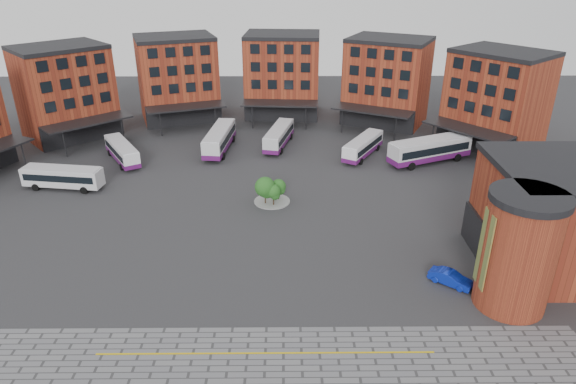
{
  "coord_description": "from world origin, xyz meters",
  "views": [
    {
      "loc": [
        3.49,
        -44.18,
        28.18
      ],
      "look_at": [
        3.91,
        6.38,
        4.0
      ],
      "focal_mm": 32.0,
      "sensor_mm": 36.0,
      "label": 1
    }
  ],
  "objects_px": {
    "tree_island": "(270,190)",
    "bus_e": "(363,146)",
    "bus_b": "(122,151)",
    "bus_c": "(219,139)",
    "bus_f": "(430,150)",
    "bus_a": "(62,176)",
    "bus_d": "(279,136)",
    "blue_car": "(450,278)"
  },
  "relations": [
    {
      "from": "bus_d",
      "to": "bus_f",
      "type": "relative_size",
      "value": 0.85
    },
    {
      "from": "tree_island",
      "to": "bus_e",
      "type": "distance_m",
      "value": 20.59
    },
    {
      "from": "bus_b",
      "to": "tree_island",
      "type": "bearing_deg",
      "value": -63.96
    },
    {
      "from": "blue_car",
      "to": "bus_b",
      "type": "bearing_deg",
      "value": 89.1
    },
    {
      "from": "bus_a",
      "to": "bus_c",
      "type": "xyz_separation_m",
      "value": [
        18.58,
        13.73,
        0.09
      ]
    },
    {
      "from": "bus_e",
      "to": "bus_f",
      "type": "xyz_separation_m",
      "value": [
        9.22,
        -2.58,
        0.4
      ]
    },
    {
      "from": "bus_f",
      "to": "bus_d",
      "type": "bearing_deg",
      "value": -131.21
    },
    {
      "from": "bus_e",
      "to": "blue_car",
      "type": "distance_m",
      "value": 32.57
    },
    {
      "from": "bus_e",
      "to": "bus_f",
      "type": "distance_m",
      "value": 9.58
    },
    {
      "from": "bus_b",
      "to": "bus_d",
      "type": "relative_size",
      "value": 0.9
    },
    {
      "from": "bus_b",
      "to": "blue_car",
      "type": "height_order",
      "value": "bus_b"
    },
    {
      "from": "bus_a",
      "to": "bus_f",
      "type": "xyz_separation_m",
      "value": [
        49.36,
        8.53,
        0.22
      ]
    },
    {
      "from": "bus_d",
      "to": "blue_car",
      "type": "relative_size",
      "value": 2.73
    },
    {
      "from": "bus_a",
      "to": "bus_d",
      "type": "distance_m",
      "value": 31.67
    },
    {
      "from": "bus_f",
      "to": "bus_b",
      "type": "bearing_deg",
      "value": -114.4
    },
    {
      "from": "tree_island",
      "to": "bus_d",
      "type": "height_order",
      "value": "tree_island"
    },
    {
      "from": "bus_c",
      "to": "bus_f",
      "type": "relative_size",
      "value": 0.94
    },
    {
      "from": "bus_a",
      "to": "bus_d",
      "type": "height_order",
      "value": "bus_d"
    },
    {
      "from": "bus_d",
      "to": "blue_car",
      "type": "height_order",
      "value": "bus_d"
    },
    {
      "from": "bus_a",
      "to": "bus_e",
      "type": "distance_m",
      "value": 41.65
    },
    {
      "from": "tree_island",
      "to": "bus_c",
      "type": "height_order",
      "value": "tree_island"
    },
    {
      "from": "tree_island",
      "to": "blue_car",
      "type": "bearing_deg",
      "value": -44.6
    },
    {
      "from": "bus_b",
      "to": "blue_car",
      "type": "xyz_separation_m",
      "value": [
        38.73,
        -30.55,
        -0.88
      ]
    },
    {
      "from": "bus_a",
      "to": "bus_f",
      "type": "distance_m",
      "value": 50.09
    },
    {
      "from": "bus_a",
      "to": "bus_b",
      "type": "bearing_deg",
      "value": -19.95
    },
    {
      "from": "bus_a",
      "to": "bus_f",
      "type": "bearing_deg",
      "value": -71.97
    },
    {
      "from": "tree_island",
      "to": "bus_b",
      "type": "bearing_deg",
      "value": 147.6
    },
    {
      "from": "bus_e",
      "to": "bus_d",
      "type": "bearing_deg",
      "value": -168.3
    },
    {
      "from": "bus_a",
      "to": "blue_car",
      "type": "xyz_separation_m",
      "value": [
        43.71,
        -21.26,
        -1.06
      ]
    },
    {
      "from": "tree_island",
      "to": "bus_c",
      "type": "distance_m",
      "value": 20.0
    },
    {
      "from": "bus_a",
      "to": "bus_b",
      "type": "xyz_separation_m",
      "value": [
        4.98,
        9.29,
        -0.18
      ]
    },
    {
      "from": "tree_island",
      "to": "bus_e",
      "type": "relative_size",
      "value": 0.45
    },
    {
      "from": "bus_b",
      "to": "bus_d",
      "type": "distance_m",
      "value": 23.48
    },
    {
      "from": "tree_island",
      "to": "bus_c",
      "type": "relative_size",
      "value": 0.37
    },
    {
      "from": "bus_b",
      "to": "bus_c",
      "type": "relative_size",
      "value": 0.81
    },
    {
      "from": "bus_d",
      "to": "tree_island",
      "type": "bearing_deg",
      "value": -79.01
    },
    {
      "from": "blue_car",
      "to": "bus_e",
      "type": "bearing_deg",
      "value": 43.65
    },
    {
      "from": "bus_b",
      "to": "bus_c",
      "type": "xyz_separation_m",
      "value": [
        13.6,
        4.44,
        0.27
      ]
    },
    {
      "from": "tree_island",
      "to": "bus_f",
      "type": "bearing_deg",
      "value": 30.0
    },
    {
      "from": "tree_island",
      "to": "bus_f",
      "type": "xyz_separation_m",
      "value": [
        22.62,
        13.06,
        0.09
      ]
    },
    {
      "from": "bus_c",
      "to": "bus_e",
      "type": "bearing_deg",
      "value": -0.76
    },
    {
      "from": "bus_b",
      "to": "bus_a",
      "type": "bearing_deg",
      "value": -149.73
    }
  ]
}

